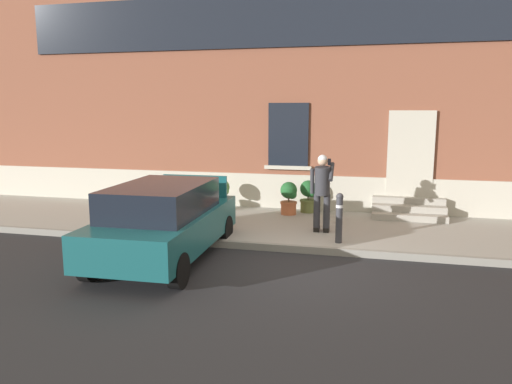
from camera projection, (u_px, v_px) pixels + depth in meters
name	position (u px, v px, depth m)	size (l,w,h in m)	color
ground_plane	(286.00, 267.00, 8.97)	(80.00, 80.00, 0.00)	#232326
sidewalk	(306.00, 227.00, 11.64)	(24.00, 3.60, 0.15)	#99968E
curb_edge	(294.00, 249.00, 9.86)	(24.00, 0.12, 0.15)	gray
building_facade	(321.00, 78.00, 13.41)	(24.00, 1.52, 7.50)	brown
entrance_stoop	(408.00, 210.00, 12.40)	(1.82, 0.96, 0.48)	#9E998E
hatchback_car_teal	(165.00, 220.00, 9.25)	(1.88, 4.11, 1.50)	#165156
bollard_near_person	(339.00, 216.00, 9.94)	(0.15, 0.15, 1.04)	#333338
bollard_far_left	(142.00, 206.00, 10.97)	(0.15, 0.15, 1.04)	#333338
person_on_phone	(322.00, 188.00, 10.73)	(0.51, 0.47, 1.75)	#2D2D33
planter_charcoal	(159.00, 191.00, 13.67)	(0.44, 0.44, 0.86)	#2D2D30
planter_cream	(222.00, 194.00, 13.19)	(0.44, 0.44, 0.86)	beige
planter_terracotta	(289.00, 197.00, 12.67)	(0.44, 0.44, 0.86)	#B25B38
planter_olive	(308.00, 195.00, 12.94)	(0.44, 0.44, 0.86)	#606B38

